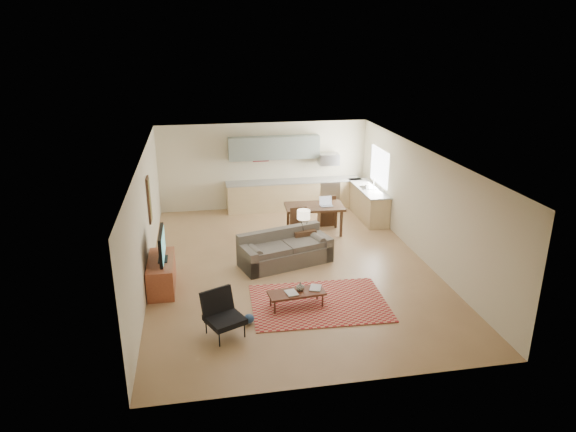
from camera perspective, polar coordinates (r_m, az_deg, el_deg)
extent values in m
plane|color=#9A744C|center=(12.35, 0.25, -5.50)|extent=(9.00, 9.00, 0.00)
plane|color=white|center=(11.47, 0.27, 6.82)|extent=(9.00, 9.00, 0.00)
plane|color=beige|center=(16.11, -2.68, 5.58)|extent=(6.50, 0.00, 6.50)
plane|color=beige|center=(7.84, 6.38, -10.20)|extent=(6.50, 0.00, 6.50)
plane|color=beige|center=(11.72, -15.56, -0.51)|extent=(0.00, 9.00, 9.00)
plane|color=beige|center=(12.81, 14.71, 1.27)|extent=(0.00, 9.00, 9.00)
cube|color=#A5A8AD|center=(16.42, 4.46, 2.56)|extent=(0.62, 0.62, 0.90)
cube|color=#A5A8AD|center=(16.16, 4.54, 6.31)|extent=(0.62, 0.40, 0.35)
cube|color=gray|center=(15.85, -1.55, 7.60)|extent=(2.80, 0.34, 0.70)
cube|color=white|center=(15.41, 10.12, 5.42)|extent=(0.02, 1.40, 1.05)
cube|color=maroon|center=(10.72, 3.46, -9.61)|extent=(2.83, 2.02, 0.02)
imported|color=maroon|center=(10.31, -0.18, -8.65)|extent=(0.33, 0.38, 0.03)
imported|color=navy|center=(10.57, 2.47, -7.93)|extent=(0.42, 0.45, 0.02)
imported|color=black|center=(10.43, 1.37, -7.83)|extent=(0.25, 0.25, 0.18)
imported|color=beige|center=(15.28, 8.78, 3.30)|extent=(0.09, 0.09, 0.19)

